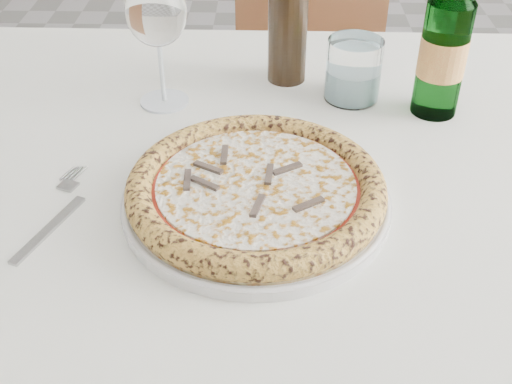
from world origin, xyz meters
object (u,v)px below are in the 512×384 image
Objects in this scene: dining_table at (258,209)px; plate at (256,199)px; wine_bottle at (288,15)px; wine_glass at (156,14)px; tumbler at (353,74)px; chair_far at (307,59)px; beer_bottle at (445,46)px; pizza at (256,188)px.

dining_table is 4.59× the size of plate.
wine_bottle is at bearing 83.10° from plate.
wine_glass reaches higher than tumbler.
plate is at bearing -96.79° from chair_far.
wine_glass is 0.41m from beer_bottle.
dining_table is at bearing -128.51° from tumbler.
plate is 1.66× the size of wine_glass.
wine_glass is at bearing 177.69° from beer_bottle.
wine_bottle reaches higher than tumbler.
dining_table is at bearing -99.74° from wine_bottle.
wine_glass is 0.75× the size of beer_bottle.
tumbler is (0.14, 0.28, 0.03)m from plate.
wine_bottle reaches higher than dining_table.
dining_table is 0.35m from beer_bottle.
wine_bottle reaches higher than pizza.
pizza is 0.35m from wine_bottle.
pizza is at bearing -90.00° from dining_table.
wine_glass is at bearing -155.70° from wine_bottle.
chair_far reaches higher than pizza.
tumbler is (0.14, 0.18, 0.13)m from dining_table.
wine_bottle reaches higher than wine_glass.
tumbler is at bearing -31.70° from wine_bottle.
dining_table is 0.15m from pizza.
beer_bottle reaches higher than wine_bottle.
chair_far is at bearing 103.21° from beer_bottle.
dining_table is 0.31m from wine_glass.
plate is (0.00, -0.10, 0.09)m from dining_table.
wine_bottle is (0.19, 0.09, -0.03)m from wine_glass.
wine_bottle is at bearing 83.10° from pizza.
plate is at bearing -59.92° from wine_glass.
wine_glass is at bearing -111.64° from chair_far.
wine_bottle is (-0.22, 0.10, 0.00)m from beer_bottle.
beer_bottle is (0.26, 0.14, 0.19)m from dining_table.
wine_glass is (-0.25, -0.64, 0.36)m from chair_far.
plate reaches higher than dining_table.
pizza is at bearing -161.69° from plate.
tumbler is at bearing 161.57° from beer_bottle.
pizza is at bearing -59.92° from wine_glass.
wine_glass is (-0.15, 0.25, 0.13)m from plate.
chair_far is 3.69× the size of wine_bottle.
plate is at bearing -137.59° from beer_bottle.
wine_glass reaches higher than plate.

